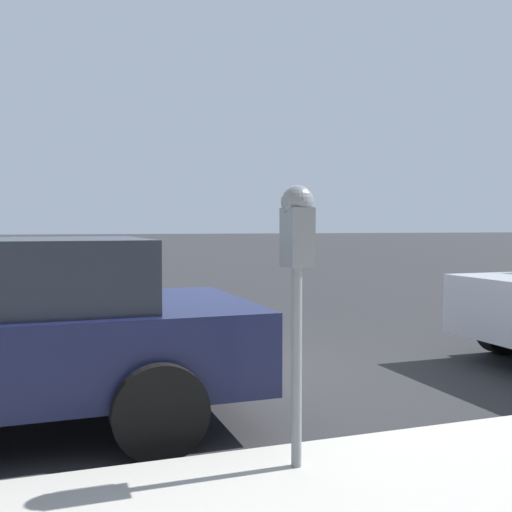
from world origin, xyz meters
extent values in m
plane|color=#2B2B2D|center=(0.00, 0.00, 0.00)|extent=(220.00, 220.00, 0.00)
cylinder|color=gray|center=(-2.55, 0.41, 0.71)|extent=(0.06, 0.06, 1.17)
cube|color=gray|center=(-2.55, 0.41, 1.46)|extent=(0.20, 0.14, 0.34)
sphere|color=gray|center=(-2.55, 0.41, 1.67)|extent=(0.19, 0.19, 0.19)
cube|color=gold|center=(-2.44, 0.41, 1.42)|extent=(0.01, 0.11, 0.12)
cube|color=black|center=(-2.44, 0.41, 1.54)|extent=(0.01, 0.10, 0.08)
cylinder|color=black|center=(-1.86, 1.09, 0.32)|extent=(0.23, 0.64, 0.64)
cylinder|color=black|center=(0.07, 1.11, 0.32)|extent=(0.23, 0.64, 0.64)
cylinder|color=black|center=(0.05, -3.35, 0.32)|extent=(0.23, 0.64, 0.64)
camera|label=1|loc=(-5.71, 1.75, 1.53)|focal=42.00mm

